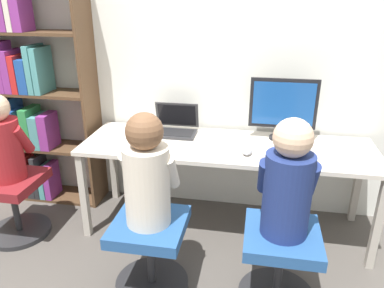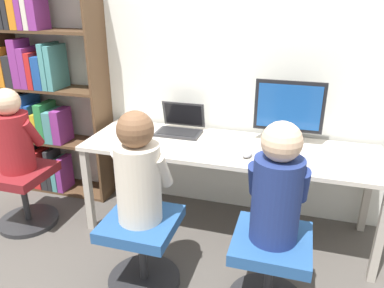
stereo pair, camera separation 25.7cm
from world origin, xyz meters
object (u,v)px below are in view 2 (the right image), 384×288
at_px(office_chair_left, 270,266).
at_px(person_at_laptop, 138,172).
at_px(keyboard, 287,160).
at_px(laptop, 180,127).
at_px(bookshelf, 40,94).
at_px(person_near_shelf, 13,134).
at_px(person_at_monitor, 277,188).
at_px(desktop_monitor, 289,110).
at_px(office_chair_right, 142,245).
at_px(office_chair_side, 24,191).

bearing_deg(office_chair_left, person_at_laptop, -177.83).
bearing_deg(keyboard, laptop, 158.91).
bearing_deg(bookshelf, person_near_shelf, -73.90).
distance_m(person_at_laptop, bookshelf, 1.62).
relative_size(keyboard, bookshelf, 0.21).
distance_m(person_at_monitor, bookshelf, 2.29).
bearing_deg(person_at_laptop, bookshelf, 145.38).
relative_size(desktop_monitor, person_near_shelf, 0.78).
xyz_separation_m(desktop_monitor, keyboard, (0.03, -0.35, -0.23)).
relative_size(laptop, person_at_laptop, 0.51).
bearing_deg(person_at_monitor, office_chair_right, -177.19).
height_order(person_at_monitor, person_at_laptop, person_at_monitor).
relative_size(office_chair_left, person_at_monitor, 0.71).
bearing_deg(bookshelf, desktop_monitor, -0.01).
xyz_separation_m(desktop_monitor, office_chair_right, (-0.77, -0.92, -0.67)).
bearing_deg(office_chair_left, office_chair_side, 170.66).
height_order(laptop, office_chair_side, laptop).
bearing_deg(person_at_monitor, person_at_laptop, -177.51).
bearing_deg(person_at_monitor, office_chair_side, 170.78).
bearing_deg(office_chair_side, bookshelf, 105.99).
bearing_deg(laptop, person_at_laptop, -87.21).
height_order(person_at_laptop, bookshelf, bookshelf).
distance_m(laptop, person_at_monitor, 1.19).
height_order(office_chair_right, person_at_monitor, person_at_monitor).
height_order(person_at_monitor, bookshelf, bookshelf).
height_order(desktop_monitor, person_at_monitor, desktop_monitor).
bearing_deg(office_chair_left, laptop, 133.42).
xyz_separation_m(keyboard, office_chair_left, (-0.03, -0.54, -0.43)).
distance_m(bookshelf, office_chair_side, 0.86).
distance_m(office_chair_right, person_near_shelf, 1.31).
relative_size(desktop_monitor, office_chair_side, 1.02).
height_order(person_at_monitor, person_near_shelf, person_at_monitor).
bearing_deg(person_at_laptop, desktop_monitor, 49.97).
bearing_deg(laptop, desktop_monitor, 1.51).
distance_m(office_chair_left, person_at_laptop, 0.93).
distance_m(office_chair_right, bookshelf, 1.74).
relative_size(office_chair_right, person_near_shelf, 0.77).
xyz_separation_m(bookshelf, office_chair_side, (0.16, -0.57, -0.63)).
relative_size(keyboard, office_chair_side, 0.84).
distance_m(office_chair_left, office_chair_right, 0.78).
bearing_deg(office_chair_right, office_chair_left, 2.49).
height_order(desktop_monitor, laptop, desktop_monitor).
bearing_deg(bookshelf, office_chair_right, -34.74).
bearing_deg(desktop_monitor, office_chair_left, -89.63).
distance_m(person_at_laptop, person_near_shelf, 1.22).
bearing_deg(person_at_monitor, bookshelf, 157.23).
xyz_separation_m(office_chair_right, person_near_shelf, (-1.17, 0.36, 0.48)).
distance_m(keyboard, office_chair_side, 2.03).
distance_m(person_at_monitor, person_near_shelf, 1.97).
relative_size(person_at_monitor, person_at_laptop, 1.01).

